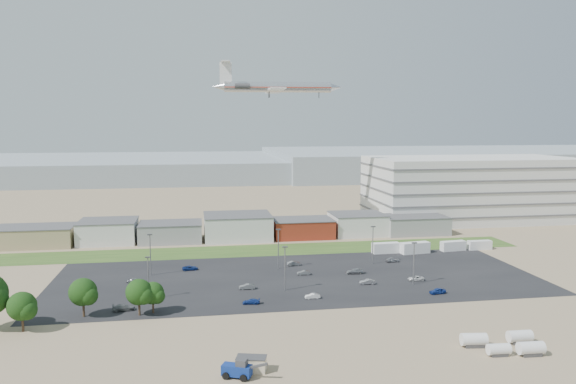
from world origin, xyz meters
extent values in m
plane|color=#827253|center=(0.00, 0.00, 0.00)|extent=(700.00, 700.00, 0.00)
cube|color=black|center=(5.00, 20.00, 0.01)|extent=(120.00, 50.00, 0.01)
cube|color=#2E4E1D|center=(0.00, 52.00, 0.01)|extent=(160.00, 16.00, 0.02)
cube|color=silver|center=(90.00, 95.00, 12.50)|extent=(80.00, 40.00, 25.00)
imported|color=silver|center=(33.37, 12.60, 0.55)|extent=(4.04, 1.99, 1.10)
imported|color=#A5A5AA|center=(20.54, 11.40, 0.61)|extent=(3.80, 1.52, 1.23)
imported|color=navy|center=(34.01, 1.47, 0.65)|extent=(3.99, 2.04, 1.30)
imported|color=navy|center=(-8.44, 1.21, 0.54)|extent=(3.90, 2.00, 1.08)
imported|color=#595B5E|center=(-8.30, 12.17, 0.62)|extent=(3.80, 1.46, 1.24)
imported|color=#A5A5AA|center=(-35.10, 22.09, 0.54)|extent=(3.32, 1.66, 1.09)
imported|color=#595B5E|center=(7.13, 22.28, 0.55)|extent=(3.43, 1.41, 1.11)
imported|color=#A5A5AA|center=(34.11, 31.25, 0.64)|extent=(3.87, 1.75, 1.29)
imported|color=navy|center=(-21.54, 31.80, 0.57)|extent=(4.34, 2.39, 1.15)
imported|color=#595B5E|center=(-34.80, 1.20, 0.65)|extent=(4.65, 2.24, 1.31)
imported|color=#595B5E|center=(6.32, 31.90, 0.62)|extent=(3.86, 1.60, 1.24)
imported|color=#A5A5AA|center=(20.17, 21.17, 0.66)|extent=(4.59, 2.00, 1.31)
imported|color=silver|center=(5.30, 2.76, 0.55)|extent=(3.38, 1.31, 1.10)
camera|label=1|loc=(-19.77, -114.72, 38.22)|focal=35.00mm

